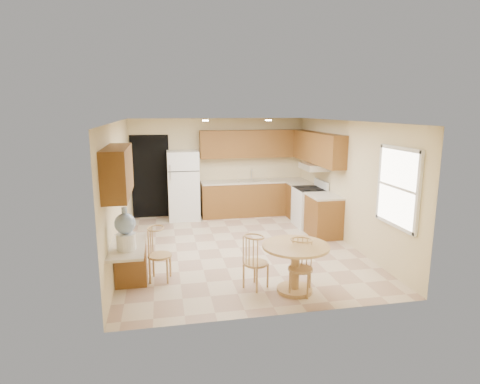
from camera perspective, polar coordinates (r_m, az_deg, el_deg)
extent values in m
plane|color=beige|center=(8.12, -0.13, -7.90)|extent=(5.50, 5.50, 0.00)
cube|color=white|center=(7.66, -0.14, 10.02)|extent=(4.50, 5.50, 0.02)
cube|color=beige|center=(10.47, -3.02, 3.59)|extent=(4.50, 0.02, 2.50)
cube|color=beige|center=(5.19, 5.70, -4.84)|extent=(4.50, 0.02, 2.50)
cube|color=beige|center=(7.69, -16.81, 0.15)|extent=(0.02, 5.50, 2.50)
cube|color=beige|center=(8.51, 14.91, 1.32)|extent=(0.02, 5.50, 2.50)
cube|color=black|center=(10.39, -12.61, 2.14)|extent=(0.90, 0.02, 2.10)
cube|color=brown|center=(10.48, 2.00, -0.92)|extent=(2.75, 0.60, 0.87)
cube|color=beige|center=(10.40, 2.02, 1.53)|extent=(2.75, 0.63, 0.04)
cube|color=brown|center=(10.23, 8.64, -1.37)|extent=(0.60, 0.59, 0.87)
cube|color=beige|center=(10.14, 8.71, 1.14)|extent=(0.63, 0.59, 0.04)
cube|color=brown|center=(8.92, 11.78, -3.43)|extent=(0.60, 0.80, 0.87)
cube|color=beige|center=(8.81, 11.90, -0.57)|extent=(0.63, 0.80, 0.04)
cube|color=brown|center=(10.40, 1.88, 6.87)|extent=(2.75, 0.33, 0.70)
cube|color=brown|center=(9.46, 10.99, 6.18)|extent=(0.33, 2.42, 0.70)
cube|color=brown|center=(6.01, -17.00, 2.82)|extent=(0.33, 1.40, 0.70)
cube|color=silver|center=(10.39, 1.88, 1.64)|extent=(0.78, 0.44, 0.01)
cube|color=silver|center=(9.45, 10.48, 3.57)|extent=(0.50, 0.76, 0.14)
cube|color=brown|center=(6.65, -15.25, -9.56)|extent=(0.48, 0.42, 0.72)
cube|color=beige|center=(6.16, -15.68, -7.44)|extent=(0.50, 1.20, 0.04)
cube|color=white|center=(6.87, 21.59, 0.61)|extent=(0.05, 1.00, 1.20)
cube|color=white|center=(6.78, 21.91, 5.75)|extent=(0.05, 1.10, 0.06)
cube|color=white|center=(7.00, 21.14, -4.38)|extent=(0.05, 1.10, 0.06)
cube|color=white|center=(6.43, 24.03, -0.29)|extent=(0.05, 0.06, 1.28)
cube|color=white|center=(7.31, 19.31, 1.39)|extent=(0.05, 0.06, 1.28)
cylinder|color=white|center=(8.77, -4.93, 10.09)|extent=(0.14, 0.14, 0.02)
cylinder|color=white|center=(9.03, 4.08, 10.15)|extent=(0.14, 0.14, 0.02)
cube|color=white|center=(10.10, -8.06, 0.94)|extent=(0.76, 0.71, 1.72)
cube|color=black|center=(9.68, -8.00, 2.91)|extent=(0.74, 0.01, 0.02)
cube|color=silver|center=(9.67, -9.88, 2.24)|extent=(0.03, 0.03, 0.18)
cube|color=silver|center=(9.64, -9.92, 3.42)|extent=(0.03, 0.03, 0.14)
cube|color=white|center=(9.60, 9.82, -2.18)|extent=(0.65, 0.76, 0.90)
cube|color=black|center=(9.50, 9.92, 0.48)|extent=(0.64, 0.75, 0.02)
cube|color=white|center=(9.59, 11.50, 1.10)|extent=(0.06, 0.76, 0.18)
cylinder|color=tan|center=(6.34, 7.75, -13.59)|extent=(0.54, 0.54, 0.06)
cylinder|color=tan|center=(6.20, 7.84, -10.80)|extent=(0.14, 0.14, 0.67)
cylinder|color=tan|center=(6.07, 7.93, -7.64)|extent=(1.00, 1.00, 0.04)
cylinder|color=tan|center=(6.26, 2.25, -10.11)|extent=(0.37, 0.37, 0.04)
cylinder|color=tan|center=(6.43, 0.79, -11.41)|extent=(0.03, 0.03, 0.40)
cylinder|color=tan|center=(6.49, 3.12, -11.22)|extent=(0.03, 0.03, 0.40)
cylinder|color=tan|center=(6.20, 1.31, -12.36)|extent=(0.03, 0.03, 0.40)
cylinder|color=tan|center=(6.25, 3.73, -12.14)|extent=(0.03, 0.03, 0.40)
cylinder|color=tan|center=(6.12, 8.59, -10.79)|extent=(0.37, 0.37, 0.04)
cylinder|color=tan|center=(6.27, 6.96, -12.13)|extent=(0.03, 0.03, 0.40)
cylinder|color=tan|center=(6.36, 9.27, -11.88)|extent=(0.03, 0.03, 0.40)
cylinder|color=tan|center=(6.05, 7.75, -13.11)|extent=(0.03, 0.03, 0.40)
cylinder|color=tan|center=(6.13, 10.14, -12.82)|extent=(0.03, 0.03, 0.40)
cylinder|color=tan|center=(6.64, -11.34, -8.88)|extent=(0.39, 0.39, 0.04)
cylinder|color=tan|center=(6.85, -12.45, -10.14)|extent=(0.03, 0.03, 0.42)
cylinder|color=tan|center=(6.85, -10.10, -10.06)|extent=(0.03, 0.03, 0.42)
cylinder|color=tan|center=(6.59, -12.49, -11.03)|extent=(0.03, 0.03, 0.42)
cylinder|color=tan|center=(6.59, -10.04, -10.94)|extent=(0.03, 0.03, 0.42)
cylinder|color=white|center=(5.94, -15.89, -6.78)|extent=(0.27, 0.27, 0.23)
sphere|color=#809DC6|center=(5.86, -16.03, -4.33)|extent=(0.30, 0.30, 0.30)
cylinder|color=#809DC6|center=(5.82, -16.14, -2.53)|extent=(0.07, 0.07, 0.08)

